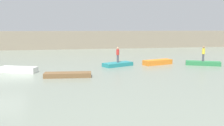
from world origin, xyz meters
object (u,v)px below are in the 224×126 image
(person_red_shirt, at_px, (118,54))
(rowboat_teal, at_px, (118,64))
(rowboat_green, at_px, (203,63))
(rowboat_brown, at_px, (68,75))
(rowboat_orange, at_px, (158,62))
(person_yellow_shirt, at_px, (203,53))
(rowboat_white, at_px, (19,70))

(person_red_shirt, bearing_deg, rowboat_teal, 0.00)
(rowboat_green, bearing_deg, rowboat_teal, -161.03)
(rowboat_brown, xyz_separation_m, rowboat_orange, (10.01, 5.12, 0.08))
(rowboat_brown, distance_m, rowboat_teal, 7.23)
(rowboat_brown, relative_size, rowboat_orange, 1.13)
(rowboat_orange, relative_size, person_yellow_shirt, 2.08)
(rowboat_brown, height_order, rowboat_green, rowboat_green)
(rowboat_white, bearing_deg, rowboat_brown, -12.60)
(rowboat_green, distance_m, person_red_shirt, 9.51)
(rowboat_brown, relative_size, person_yellow_shirt, 2.34)
(rowboat_white, distance_m, rowboat_orange, 14.61)
(rowboat_green, height_order, person_yellow_shirt, person_yellow_shirt)
(rowboat_teal, distance_m, person_red_shirt, 1.13)
(rowboat_white, height_order, rowboat_teal, rowboat_white)
(rowboat_white, bearing_deg, rowboat_green, 23.76)
(rowboat_brown, relative_size, person_red_shirt, 2.34)
(person_red_shirt, bearing_deg, rowboat_brown, -137.81)
(rowboat_brown, distance_m, person_yellow_shirt, 15.23)
(rowboat_orange, xyz_separation_m, person_red_shirt, (-4.65, -0.26, 1.06))
(rowboat_green, relative_size, person_yellow_shirt, 2.18)
(rowboat_brown, height_order, rowboat_teal, rowboat_teal)
(rowboat_teal, relative_size, rowboat_orange, 0.95)
(rowboat_brown, bearing_deg, rowboat_teal, 47.57)
(rowboat_orange, height_order, rowboat_green, rowboat_orange)
(rowboat_teal, height_order, rowboat_green, rowboat_green)
(rowboat_brown, bearing_deg, person_yellow_shirt, 19.36)
(person_yellow_shirt, bearing_deg, rowboat_green, -90.00)
(rowboat_orange, bearing_deg, rowboat_green, -34.44)
(person_red_shirt, bearing_deg, rowboat_white, -169.73)
(rowboat_white, xyz_separation_m, rowboat_orange, (14.47, 2.04, 0.01))
(rowboat_white, xyz_separation_m, person_red_shirt, (9.82, 1.78, 1.07))
(rowboat_orange, distance_m, person_red_shirt, 4.78)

